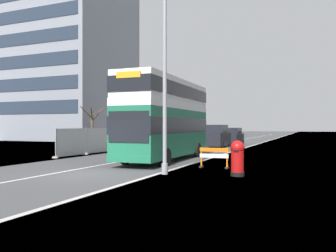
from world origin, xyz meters
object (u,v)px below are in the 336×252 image
at_px(car_oncoming_near, 217,137).
at_px(red_pillar_postbox, 237,157).
at_px(lamppost_foreground, 165,87).
at_px(roadworks_barrier, 214,156).
at_px(car_receding_mid, 233,136).
at_px(double_decker_bus, 166,118).

bearing_deg(car_oncoming_near, red_pillar_postbox, -72.53).
height_order(lamppost_foreground, roadworks_barrier, lamppost_foreground).
xyz_separation_m(red_pillar_postbox, car_receding_mid, (-6.30, 27.38, 0.08)).
relative_size(double_decker_bus, lamppost_foreground, 1.27).
relative_size(roadworks_barrier, car_receding_mid, 0.34).
bearing_deg(car_receding_mid, roadworks_barrier, -79.63).
bearing_deg(roadworks_barrier, red_pillar_postbox, -55.15).
height_order(roadworks_barrier, car_oncoming_near, car_oncoming_near).
bearing_deg(roadworks_barrier, car_oncoming_near, 104.62).
height_order(lamppost_foreground, red_pillar_postbox, lamppost_foreground).
distance_m(red_pillar_postbox, roadworks_barrier, 3.08).
relative_size(roadworks_barrier, car_oncoming_near, 0.34).
height_order(lamppost_foreground, car_receding_mid, lamppost_foreground).
bearing_deg(double_decker_bus, lamppost_foreground, -67.30).
bearing_deg(car_oncoming_near, double_decker_bus, -87.40).
bearing_deg(lamppost_foreground, roadworks_barrier, 66.74).
bearing_deg(lamppost_foreground, double_decker_bus, 112.70).
relative_size(double_decker_bus, car_receding_mid, 2.40).
xyz_separation_m(lamppost_foreground, car_oncoming_near, (-3.26, 21.11, -2.89)).
bearing_deg(double_decker_bus, car_receding_mid, 91.49).
distance_m(roadworks_barrier, car_receding_mid, 25.27).
relative_size(lamppost_foreground, car_receding_mid, 1.88).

